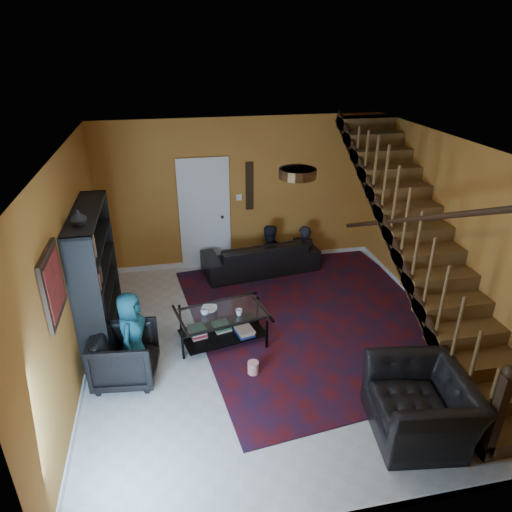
{
  "coord_description": "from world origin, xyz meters",
  "views": [
    {
      "loc": [
        -1.35,
        -5.28,
        4.01
      ],
      "look_at": [
        -0.2,
        0.4,
        1.24
      ],
      "focal_mm": 32.0,
      "sensor_mm": 36.0,
      "label": 1
    }
  ],
  "objects_px": {
    "coffee_table": "(222,324)",
    "bookshelf": "(97,281)",
    "armchair_left": "(125,356)",
    "sofa": "(260,256)",
    "armchair_right": "(420,404)"
  },
  "relations": [
    {
      "from": "sofa",
      "to": "armchair_left",
      "type": "height_order",
      "value": "armchair_left"
    },
    {
      "from": "bookshelf",
      "to": "coffee_table",
      "type": "xyz_separation_m",
      "value": [
        1.67,
        -0.36,
        -0.69
      ]
    },
    {
      "from": "bookshelf",
      "to": "coffee_table",
      "type": "distance_m",
      "value": 1.85
    },
    {
      "from": "bookshelf",
      "to": "coffee_table",
      "type": "height_order",
      "value": "bookshelf"
    },
    {
      "from": "bookshelf",
      "to": "armchair_left",
      "type": "xyz_separation_m",
      "value": [
        0.35,
        -0.95,
        -0.61
      ]
    },
    {
      "from": "sofa",
      "to": "coffee_table",
      "type": "bearing_deg",
      "value": 56.27
    },
    {
      "from": "sofa",
      "to": "armchair_left",
      "type": "xyz_separation_m",
      "value": [
        -2.32,
        -2.65,
        0.05
      ]
    },
    {
      "from": "bookshelf",
      "to": "armchair_left",
      "type": "distance_m",
      "value": 1.18
    },
    {
      "from": "armchair_left",
      "to": "sofa",
      "type": "bearing_deg",
      "value": -34.44
    },
    {
      "from": "bookshelf",
      "to": "armchair_right",
      "type": "xyz_separation_m",
      "value": [
        3.59,
        -2.49,
        -0.59
      ]
    },
    {
      "from": "coffee_table",
      "to": "bookshelf",
      "type": "bearing_deg",
      "value": 167.79
    },
    {
      "from": "bookshelf",
      "to": "armchair_right",
      "type": "relative_size",
      "value": 1.75
    },
    {
      "from": "armchair_left",
      "to": "coffee_table",
      "type": "height_order",
      "value": "armchair_left"
    },
    {
      "from": "armchair_left",
      "to": "coffee_table",
      "type": "relative_size",
      "value": 0.58
    },
    {
      "from": "armchair_left",
      "to": "coffee_table",
      "type": "distance_m",
      "value": 1.45
    }
  ]
}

